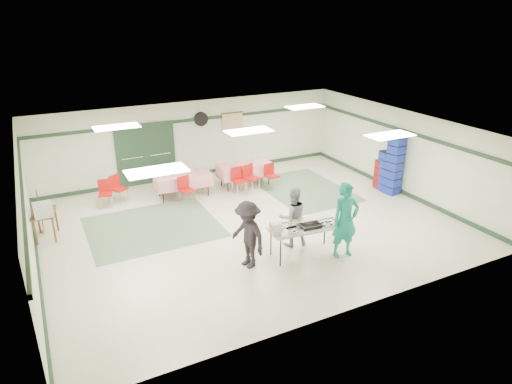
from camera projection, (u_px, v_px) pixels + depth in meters
name	position (u px, v px, depth m)	size (l,w,h in m)	color
floor	(249.00, 223.00, 12.91)	(11.00, 11.00, 0.00)	beige
ceiling	(249.00, 130.00, 11.90)	(11.00, 11.00, 0.00)	silver
wall_back	(193.00, 139.00, 16.13)	(11.00, 11.00, 0.00)	silver
wall_front	(352.00, 252.00, 8.68)	(11.00, 11.00, 0.00)	silver
wall_left	(26.00, 218.00, 10.11)	(9.00, 9.00, 0.00)	silver
wall_right	(402.00, 152.00, 14.71)	(9.00, 9.00, 0.00)	silver
trim_back	(193.00, 120.00, 15.84)	(11.00, 0.06, 0.10)	#1C3421
baseboard_back	(195.00, 174.00, 16.59)	(11.00, 0.06, 0.12)	#1C3421
trim_left	(22.00, 188.00, 9.86)	(9.00, 0.06, 0.10)	#1C3421
baseboard_left	(38.00, 267.00, 10.60)	(9.00, 0.06, 0.12)	#1C3421
trim_right	(404.00, 131.00, 14.43)	(9.00, 0.06, 0.10)	#1C3421
baseboard_right	(397.00, 189.00, 15.18)	(9.00, 0.06, 0.12)	#1C3421
green_patch_a	(153.00, 227.00, 12.69)	(3.50, 3.00, 0.01)	#617E5C
green_patch_b	(304.00, 189.00, 15.32)	(2.50, 3.50, 0.01)	#617E5C
double_door_left	(132.00, 156.00, 15.27)	(0.90, 0.06, 2.10)	gray
double_door_right	(160.00, 152.00, 15.67)	(0.90, 0.06, 2.10)	gray
door_frame	(146.00, 154.00, 15.45)	(2.00, 0.03, 2.15)	#1C3421
wall_fan	(201.00, 119.00, 15.94)	(0.50, 0.50, 0.10)	black
scroll_banner	(232.00, 121.00, 16.52)	(0.80, 0.02, 0.60)	#D9BF87
serving_table	(304.00, 229.00, 11.02)	(1.79, 0.85, 0.76)	#B4B4AF
sheet_tray_right	(328.00, 223.00, 11.17)	(0.59, 0.44, 0.02)	silver
sheet_tray_mid	(294.00, 225.00, 11.06)	(0.54, 0.41, 0.02)	silver
sheet_tray_left	(289.00, 232.00, 10.72)	(0.56, 0.42, 0.02)	silver
baking_pan	(311.00, 226.00, 10.97)	(0.51, 0.32, 0.08)	black
foam_box_stack	(276.00, 228.00, 10.64)	(0.24, 0.22, 0.27)	white
volunteer_teal	(345.00, 220.00, 10.91)	(0.69, 0.45, 1.89)	#148976
volunteer_grey	(293.00, 217.00, 11.48)	(0.76, 0.59, 1.56)	#999A9F
volunteer_dark	(248.00, 235.00, 10.49)	(1.06, 0.61, 1.64)	black
dining_table_a	(245.00, 169.00, 15.48)	(1.84, 0.86, 0.77)	red
dining_table_b	(183.00, 180.00, 14.56)	(1.80, 0.88, 0.77)	red
chair_a	(250.00, 175.00, 14.98)	(0.55, 0.55, 0.92)	#B1100E
chair_b	(238.00, 178.00, 14.80)	(0.44, 0.44, 0.89)	#B1100E
chair_c	(271.00, 173.00, 15.32)	(0.45, 0.45, 0.83)	#B1100E
chair_d	(185.00, 187.00, 14.05)	(0.50, 0.50, 0.87)	#B1100E
chair_loose_a	(117.00, 186.00, 14.13)	(0.57, 0.57, 0.88)	#B1100E
chair_loose_b	(105.00, 190.00, 13.82)	(0.47, 0.47, 0.86)	#B1100E
crate_stack_blue_a	(394.00, 166.00, 14.63)	(0.42, 0.42, 1.93)	#192E97
crate_stack_red	(382.00, 174.00, 15.24)	(0.38, 0.38, 0.98)	#A01012
crate_stack_blue_b	(386.00, 171.00, 15.04)	(0.41, 0.41, 1.34)	#192E97
printer_table	(44.00, 216.00, 11.88)	(0.68, 0.94, 0.74)	brown
office_printer	(43.00, 210.00, 11.54)	(0.44, 0.39, 0.35)	#B8B8B3
broom	(40.00, 210.00, 12.22)	(0.03, 0.03, 1.23)	brown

